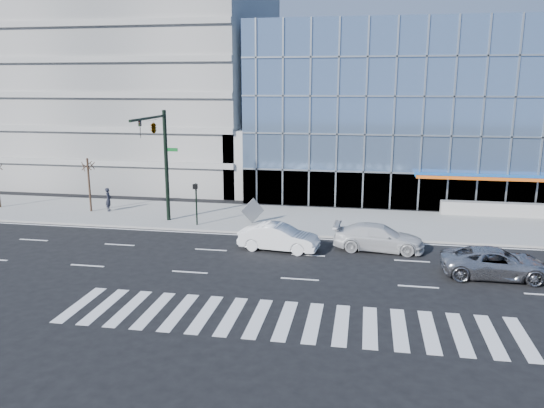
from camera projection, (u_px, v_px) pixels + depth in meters
The scene contains 14 objects.
ground at pixel (308, 255), 31.48m from camera, with size 160.00×160.00×0.00m, color black.
sidewalk at pixel (320, 221), 39.14m from camera, with size 120.00×8.00×0.15m, color gray.
theatre_building at pixel (479, 109), 52.37m from camera, with size 42.00×26.00×15.00m, color #6683AB.
parking_garage at pixel (153, 83), 57.63m from camera, with size 24.00×24.00×20.00m, color gray.
ramp_block at pixel (266, 160), 49.11m from camera, with size 6.00×8.00×6.00m, color gray.
tower_backdrop at pixel (191, 6), 98.46m from camera, with size 14.00×14.00×48.00m, color gray.
traffic_signal at pixel (158, 140), 36.37m from camera, with size 1.14×5.74×8.00m.
ped_signal_post at pixel (196, 198), 37.20m from camera, with size 0.30×0.33×3.00m.
street_tree_near at pixel (88, 166), 40.91m from camera, with size 1.10×1.10×4.23m.
silver_suv at pixel (496, 263), 27.78m from camera, with size 2.57×5.58×1.55m, color #A5A5A9.
white_suv at pixel (379, 237), 32.33m from camera, with size 2.23×5.48×1.59m, color silver.
white_sedan at pixel (279, 237), 32.32m from camera, with size 1.70×4.87×1.60m, color white.
pedestrian at pixel (109, 199), 41.62m from camera, with size 0.67×0.44×1.84m, color black.
tilted_panel at pixel (253, 211), 37.96m from camera, with size 1.30×0.06×1.30m, color gray.
Camera 1 is at (3.14, -29.92, 9.97)m, focal length 35.00 mm.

